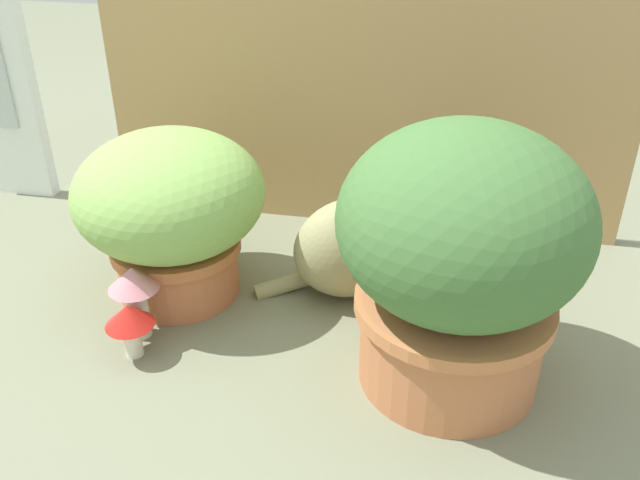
# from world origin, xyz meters

# --- Properties ---
(ground_plane) EXTENTS (6.00, 6.00, 0.00)m
(ground_plane) POSITION_xyz_m (0.00, 0.00, 0.00)
(ground_plane) COLOR slate
(cardboard_backdrop) EXTENTS (1.26, 0.03, 0.83)m
(cardboard_backdrop) POSITION_xyz_m (0.09, 0.50, 0.42)
(cardboard_backdrop) COLOR tan
(cardboard_backdrop) RESTS_ON ground
(grass_planter) EXTENTS (0.38, 0.38, 0.36)m
(grass_planter) POSITION_xyz_m (-0.24, 0.10, 0.20)
(grass_planter) COLOR #BE6B44
(grass_planter) RESTS_ON ground
(leafy_planter) EXTENTS (0.41, 0.41, 0.48)m
(leafy_planter) POSITION_xyz_m (0.34, -0.07, 0.26)
(leafy_planter) COLOR #BD7146
(leafy_planter) RESTS_ON ground
(cat) EXTENTS (0.39, 0.27, 0.32)m
(cat) POSITION_xyz_m (0.14, 0.17, 0.12)
(cat) COLOR #969363
(cat) RESTS_ON ground
(mushroom_ornament_pink) EXTENTS (0.10, 0.10, 0.16)m
(mushroom_ornament_pink) POSITION_xyz_m (-0.26, -0.06, 0.11)
(mushroom_ornament_pink) COLOR silver
(mushroom_ornament_pink) RESTS_ON ground
(mushroom_ornament_red) EXTENTS (0.09, 0.09, 0.11)m
(mushroom_ornament_red) POSITION_xyz_m (-0.24, -0.12, 0.08)
(mushroom_ornament_red) COLOR silver
(mushroom_ornament_red) RESTS_ON ground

